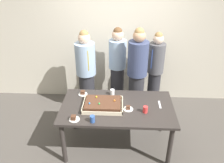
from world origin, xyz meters
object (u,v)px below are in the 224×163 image
object	(u,v)px
drink_cup_nearest	(92,119)
person_green_shirt_behind	(137,74)
party_table	(117,111)
sheet_cake	(103,104)
person_striped_tie_right	(86,72)
plated_slice_far_left	(74,118)
person_far_right_suit	(155,71)
plated_slice_near_left	(128,108)
drink_cup_far_end	(112,92)
person_serving_front	(117,68)
plated_slice_near_right	(83,93)
cake_server_utensil	(160,105)
drink_cup_middle	(145,109)

from	to	relation	value
drink_cup_nearest	person_green_shirt_behind	distance (m)	1.40
party_table	sheet_cake	world-z (taller)	sheet_cake
drink_cup_nearest	person_striped_tie_right	distance (m)	1.41
plated_slice_far_left	person_far_right_suit	bearing A→B (deg)	49.16
plated_slice_near_left	plated_slice_far_left	world-z (taller)	plated_slice_far_left
drink_cup_far_end	person_far_right_suit	bearing A→B (deg)	45.92
person_serving_front	person_far_right_suit	bearing A→B (deg)	96.65
plated_slice_near_right	plated_slice_far_left	distance (m)	0.68
person_serving_front	person_striped_tie_right	bearing A→B (deg)	-63.14
drink_cup_far_end	person_far_right_suit	world-z (taller)	person_far_right_suit
party_table	plated_slice_near_right	size ratio (longest dim) A/B	11.51
cake_server_utensil	drink_cup_nearest	bearing A→B (deg)	-154.94
sheet_cake	drink_cup_middle	world-z (taller)	sheet_cake
cake_server_utensil	sheet_cake	bearing A→B (deg)	-174.33
plated_slice_near_right	person_far_right_suit	distance (m)	1.54
party_table	person_far_right_suit	distance (m)	1.36
person_far_right_suit	person_green_shirt_behind	bearing A→B (deg)	-11.22
plated_slice_near_right	person_green_shirt_behind	bearing A→B (deg)	29.57
plated_slice_near_left	person_green_shirt_behind	xyz separation A→B (m)	(0.17, 0.91, 0.12)
plated_slice_near_left	plated_slice_near_right	size ratio (longest dim) A/B	1.00
drink_cup_middle	person_far_right_suit	xyz separation A→B (m)	(0.29, 1.29, 0.01)
person_striped_tie_right	plated_slice_near_right	bearing A→B (deg)	-18.50
plated_slice_far_left	drink_cup_middle	world-z (taller)	drink_cup_middle
plated_slice_near_right	person_striped_tie_right	world-z (taller)	person_striped_tie_right
drink_cup_nearest	plated_slice_near_left	bearing A→B (deg)	32.44
sheet_cake	plated_slice_near_right	xyz separation A→B (m)	(-0.36, 0.33, -0.02)
drink_cup_nearest	cake_server_utensil	distance (m)	1.09
person_green_shirt_behind	cake_server_utensil	bearing A→B (deg)	55.78
sheet_cake	plated_slice_near_left	distance (m)	0.39
drink_cup_middle	person_striped_tie_right	xyz separation A→B (m)	(-1.04, 1.12, 0.03)
sheet_cake	plated_slice_far_left	distance (m)	0.51
party_table	sheet_cake	size ratio (longest dim) A/B	2.86
sheet_cake	person_serving_front	xyz separation A→B (m)	(0.19, 1.20, 0.06)
plated_slice_near_left	person_far_right_suit	world-z (taller)	person_far_right_suit
drink_cup_nearest	drink_cup_far_end	world-z (taller)	same
plated_slice_far_left	person_serving_front	xyz separation A→B (m)	(0.57, 1.54, 0.07)
plated_slice_near_right	drink_cup_nearest	distance (m)	0.75
person_green_shirt_behind	person_far_right_suit	size ratio (longest dim) A/B	1.10
drink_cup_middle	person_green_shirt_behind	bearing A→B (deg)	94.72
drink_cup_nearest	drink_cup_far_end	size ratio (longest dim) A/B	1.00
cake_server_utensil	person_green_shirt_behind	distance (m)	0.84
cake_server_utensil	plated_slice_near_left	bearing A→B (deg)	-163.44
plated_slice_near_right	party_table	bearing A→B (deg)	-28.60
plated_slice_near_left	plated_slice_near_right	xyz separation A→B (m)	(-0.75, 0.39, 0.00)
person_striped_tie_right	person_far_right_suit	bearing A→B (deg)	75.13
party_table	plated_slice_near_right	bearing A→B (deg)	151.40
plated_slice_near_left	person_striped_tie_right	xyz separation A→B (m)	(-0.79, 1.06, 0.06)
drink_cup_middle	party_table	bearing A→B (deg)	162.24
person_serving_front	plated_slice_far_left	bearing A→B (deg)	-11.40
cake_server_utensil	drink_cup_middle	bearing A→B (deg)	-139.55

